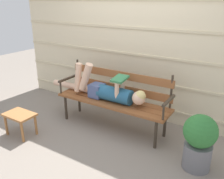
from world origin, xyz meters
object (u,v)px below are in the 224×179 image
(reclining_person, at_px, (106,90))
(potted_plant, at_px, (199,140))
(park_bench, at_px, (114,96))
(footstool, at_px, (20,118))

(reclining_person, height_order, potted_plant, reclining_person)
(reclining_person, bearing_deg, potted_plant, -11.12)
(park_bench, xyz_separation_m, potted_plant, (1.34, -0.35, -0.13))
(park_bench, xyz_separation_m, footstool, (-1.00, -0.96, -0.22))
(reclining_person, distance_m, footstool, 1.30)
(footstool, xyz_separation_m, potted_plant, (2.34, 0.60, 0.09))
(potted_plant, bearing_deg, footstool, -165.58)
(park_bench, height_order, potted_plant, park_bench)
(reclining_person, xyz_separation_m, footstool, (-0.89, -0.89, -0.31))
(reclining_person, relative_size, potted_plant, 2.58)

